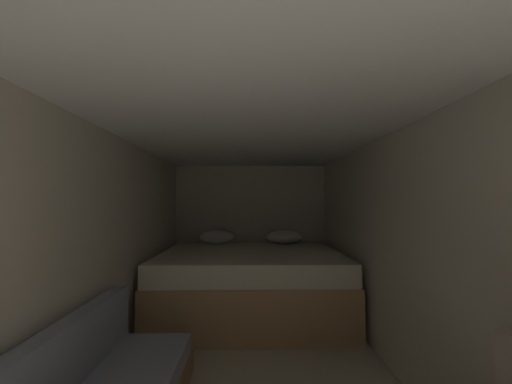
% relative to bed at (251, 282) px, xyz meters
% --- Properties ---
extents(wall_back, '(2.47, 0.05, 2.01)m').
position_rel_bed_xyz_m(wall_back, '(0.00, 0.96, 0.60)').
color(wall_back, beige).
rests_on(wall_back, ground).
extents(wall_left, '(0.05, 5.05, 2.01)m').
position_rel_bed_xyz_m(wall_left, '(-1.21, -1.59, 0.60)').
color(wall_left, beige).
rests_on(wall_left, ground).
extents(wall_right, '(0.05, 5.05, 2.01)m').
position_rel_bed_xyz_m(wall_right, '(1.21, -1.59, 0.60)').
color(wall_right, beige).
rests_on(wall_right, ground).
extents(ceiling_slab, '(2.47, 5.05, 0.05)m').
position_rel_bed_xyz_m(ceiling_slab, '(0.00, -1.59, 1.63)').
color(ceiling_slab, white).
rests_on(ceiling_slab, wall_left).
extents(bed, '(2.25, 1.80, 1.00)m').
position_rel_bed_xyz_m(bed, '(0.00, 0.00, 0.00)').
color(bed, tan).
rests_on(bed, ground).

